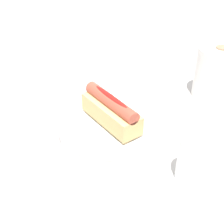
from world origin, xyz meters
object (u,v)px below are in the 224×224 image
at_px(serving_bowl, 112,126).
at_px(water_glass, 197,160).
at_px(paper_towel_roll, 217,73).
at_px(napkin_box, 87,63).
at_px(hotdog_front, 112,109).

height_order(serving_bowl, water_glass, water_glass).
distance_m(paper_towel_roll, napkin_box, 0.33).
distance_m(hotdog_front, water_glass, 0.20).
distance_m(serving_bowl, napkin_box, 0.21).
distance_m(hotdog_front, paper_towel_roll, 0.31).
relative_size(water_glass, paper_towel_roll, 0.67).
bearing_deg(paper_towel_roll, serving_bowl, -108.07).
xyz_separation_m(water_glass, napkin_box, (-0.38, 0.11, 0.03)).
distance_m(hotdog_front, napkin_box, 0.21).
bearing_deg(serving_bowl, paper_towel_roll, 71.93).
relative_size(serving_bowl, napkin_box, 1.50).
bearing_deg(paper_towel_roll, napkin_box, -145.49).
height_order(water_glass, paper_towel_roll, paper_towel_roll).
relative_size(hotdog_front, napkin_box, 1.05).
relative_size(paper_towel_roll, napkin_box, 0.89).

